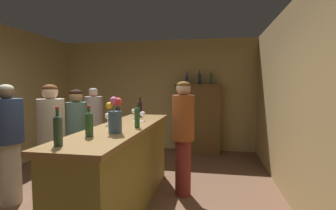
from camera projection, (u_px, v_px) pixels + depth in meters
wall_back at (157, 95)px, 6.37m from camera, size 4.95×0.12×2.72m
wall_right at (321, 108)px, 2.52m from camera, size 0.12×6.95×2.72m
bar_counter at (123, 167)px, 3.20m from camera, size 0.66×2.63×1.08m
display_cabinet at (199, 117)px, 5.94m from camera, size 1.09×0.39×1.62m
wine_bottle_rose at (89, 123)px, 2.49m from camera, size 0.08×0.08×0.31m
wine_bottle_pinot at (118, 113)px, 3.58m from camera, size 0.06×0.06×0.29m
wine_bottle_chardonnay at (140, 108)px, 4.16m from camera, size 0.07×0.07×0.34m
wine_bottle_malbec at (137, 116)px, 3.03m from camera, size 0.06×0.06×0.32m
wine_bottle_syrah at (58, 129)px, 2.11m from camera, size 0.07×0.07×0.33m
wine_glass_front at (133, 111)px, 3.92m from camera, size 0.06×0.06×0.15m
wine_glass_mid at (143, 114)px, 3.65m from camera, size 0.08×0.08×0.14m
wine_glass_rear at (107, 116)px, 3.22m from camera, size 0.06×0.06×0.16m
flower_arrangement at (115, 117)px, 2.69m from camera, size 0.17×0.15×0.39m
cheese_plate at (138, 121)px, 3.55m from camera, size 0.15×0.15×0.01m
display_bottle_left at (187, 79)px, 5.92m from camera, size 0.07×0.07×0.31m
display_bottle_midleft at (200, 78)px, 5.87m from camera, size 0.07×0.07×0.34m
display_bottle_center at (211, 78)px, 5.82m from camera, size 0.06×0.06×0.30m
patron_redhead at (94, 124)px, 4.83m from camera, size 0.35×0.35×1.55m
patron_near_entrance at (77, 132)px, 3.91m from camera, size 0.31×0.31×1.53m
patron_by_cabinet at (8, 139)px, 3.32m from camera, size 0.39×0.39×1.61m
patron_tall at (52, 140)px, 3.22m from camera, size 0.33×0.33×1.61m
bartender at (183, 132)px, 3.58m from camera, size 0.32×0.32×1.65m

